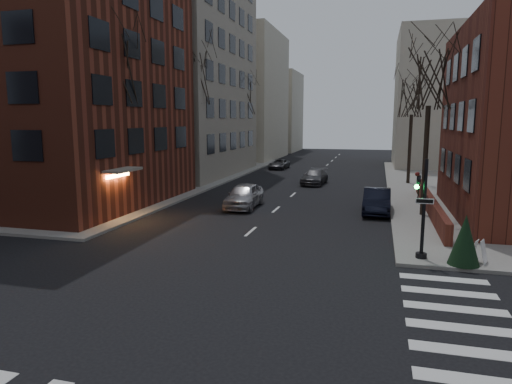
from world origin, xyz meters
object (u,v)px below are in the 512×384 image
Objects in this scene: tree_left_b at (194,80)px; evergreen_shrub at (465,240)px; car_lane_gray at (315,177)px; sandwich_board at (479,251)px; tree_left_a at (113,70)px; parked_sedan at (377,201)px; car_lane_silver at (244,196)px; streetlamp_near at (182,139)px; car_lane_far at (279,164)px; tree_left_c at (242,98)px; tree_right_b at (412,97)px; traffic_signal at (422,215)px; streetlamp_far at (252,132)px; tree_right_a at (430,77)px.

tree_left_b reaches higher than evergreen_shrub.
sandwich_board is (9.30, -21.23, -0.06)m from car_lane_gray.
tree_left_a is 17.46m from parked_sedan.
car_lane_silver is 1.02× the size of car_lane_gray.
car_lane_far is at bearing 80.50° from streetlamp_near.
car_lane_silver is (-8.36, -0.37, 0.04)m from parked_sedan.
evergreen_shrub is at bearing -59.85° from tree_left_c.
tree_left_c is at bearing 145.10° from sandwich_board.
tree_right_b is at bearing 18.82° from tree_left_b.
streetlamp_far reaches higher than traffic_signal.
streetlamp_near reaches higher than sandwich_board.
traffic_signal is 1.81m from evergreen_shrub.
tree_left_a is 1.06× the size of tree_right_a.
traffic_signal reaches higher than car_lane_silver.
parked_sedan is at bearing 1.19° from car_lane_silver.
parked_sedan is at bearing -55.12° from tree_left_c.
traffic_signal is 36.81m from streetlamp_far.
sandwich_board is at bearing -42.15° from tree_left_b.
parked_sedan is (15.00, -21.52, -7.28)m from tree_left_c.
streetlamp_near is 20.34m from car_lane_far.
tree_right_a is at bearing 84.53° from traffic_signal.
traffic_signal is at bearing -158.80° from sandwich_board.
car_lane_far is (-13.70, 23.74, -7.47)m from tree_right_a.
evergreen_shrub is at bearing -64.20° from car_lane_gray.
car_lane_far is (3.90, 1.74, -7.47)m from tree_left_c.
tree_right_a reaches higher than tree_right_b.
tree_right_a is 13.14m from car_lane_silver.
traffic_signal is 35.76m from tree_left_c.
parked_sedan is at bearing 16.64° from tree_left_a.
tree_left_b is at bearing -90.00° from tree_left_c.
traffic_signal is at bearing -67.44° from car_lane_gray.
tree_right_b reaches higher than sandwich_board.
tree_right_b is at bearing 79.71° from parked_sedan.
evergreen_shrub is at bearing -62.16° from streetlamp_far.
tree_left_c is 2.40× the size of car_lane_far.
tree_right_a is 7.74m from parked_sedan.
tree_left_b is 2.37× the size of parked_sedan.
tree_left_b reaches higher than streetlamp_far.
car_lane_gray is 5.03× the size of sandwich_board.
tree_left_c is at bearing 118.36° from traffic_signal.
tree_left_a is 1.63× the size of streetlamp_far.
streetlamp_far is at bearing 90.00° from streetlamp_near.
tree_right_b is (17.60, 18.00, -0.88)m from tree_left_a.
tree_left_a is at bearing -90.00° from tree_left_b.
tree_left_c reaches higher than streetlamp_far.
streetlamp_near is (0.60, -18.00, -3.79)m from tree_left_c.
sandwich_board is (2.16, -0.10, -1.30)m from traffic_signal.
streetlamp_far is (0.60, 28.00, -4.23)m from tree_left_a.
parked_sedan is at bearing -63.21° from car_lane_far.
traffic_signal is at bearing -67.32° from car_lane_far.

